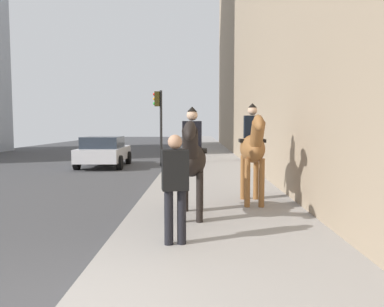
# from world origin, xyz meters

# --- Properties ---
(mounted_horse_near) EXTENTS (2.15, 0.61, 2.21)m
(mounted_horse_near) POSITION_xyz_m (3.95, -1.33, 1.32)
(mounted_horse_near) COLOR black
(mounted_horse_near) RESTS_ON sidewalk_slab
(mounted_horse_far) EXTENTS (2.15, 0.61, 2.36)m
(mounted_horse_far) POSITION_xyz_m (5.28, -2.73, 1.45)
(mounted_horse_far) COLOR brown
(mounted_horse_far) RESTS_ON sidewalk_slab
(pedestrian_greeting) EXTENTS (0.32, 0.44, 1.70)m
(pedestrian_greeting) POSITION_xyz_m (2.27, -1.10, 1.10)
(pedestrian_greeting) COLOR black
(pedestrian_greeting) RESTS_ON sidewalk_slab
(car_near_lane) EXTENTS (4.06, 2.20, 1.44)m
(car_near_lane) POSITION_xyz_m (13.98, 2.98, 0.76)
(car_near_lane) COLOR silver
(car_near_lane) RESTS_ON ground
(traffic_light_near_curb) EXTENTS (0.20, 0.44, 3.62)m
(traffic_light_near_curb) POSITION_xyz_m (14.38, 0.40, 2.44)
(traffic_light_near_curb) COLOR black
(traffic_light_near_curb) RESTS_ON ground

